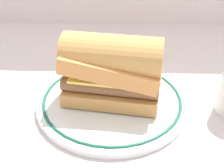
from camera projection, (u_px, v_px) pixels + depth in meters
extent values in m
plane|color=silver|center=(115.00, 102.00, 0.57)|extent=(1.50, 1.50, 0.00)
cylinder|color=white|center=(112.00, 101.00, 0.56)|extent=(0.29, 0.29, 0.01)
torus|color=#195947|center=(112.00, 98.00, 0.56)|extent=(0.26, 0.26, 0.01)
cube|color=tan|center=(112.00, 92.00, 0.55)|extent=(0.19, 0.12, 0.03)
cylinder|color=brown|center=(109.00, 88.00, 0.51)|extent=(0.18, 0.05, 0.03)
cylinder|color=brown|center=(112.00, 80.00, 0.53)|extent=(0.18, 0.05, 0.03)
cylinder|color=brown|center=(114.00, 73.00, 0.56)|extent=(0.18, 0.05, 0.03)
cube|color=#EFC64C|center=(112.00, 73.00, 0.53)|extent=(0.15, 0.11, 0.01)
cube|color=#D08B4A|center=(112.00, 65.00, 0.52)|extent=(0.19, 0.12, 0.06)
cylinder|color=tan|center=(112.00, 57.00, 0.51)|extent=(0.18, 0.10, 0.08)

